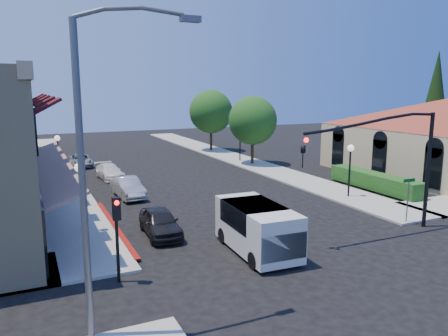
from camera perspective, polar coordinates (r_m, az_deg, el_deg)
name	(u,v)px	position (r m, az deg, el deg)	size (l,w,h in m)	color
ground	(317,261)	(19.26, 12.00, -11.82)	(120.00, 120.00, 0.00)	black
sidewalk_left	(52,169)	(41.85, -21.50, -0.15)	(3.50, 50.00, 0.12)	gray
sidewalk_right	(229,157)	(46.17, 0.69, 1.51)	(3.50, 50.00, 0.12)	gray
curb_red_strip	(115,228)	(23.66, -14.06, -7.66)	(0.25, 10.00, 0.06)	maroon
mission_building	(448,129)	(41.84, 27.21, 4.53)	(30.12, 30.12, 6.40)	#D2BD8A
hedge	(374,190)	(33.14, 18.99, -2.73)	(1.40, 8.00, 1.10)	#1F4C15
conifer_far	(435,96)	(50.46, 25.90, 8.42)	(3.20, 3.20, 11.00)	black
street_tree_a	(253,121)	(41.28, 3.76, 6.21)	(4.56, 4.56, 6.48)	black
street_tree_b	(211,112)	(50.26, -1.72, 7.38)	(4.94, 4.94, 7.02)	black
signal_mast_arm	(399,152)	(23.13, 21.88, 1.89)	(8.01, 0.39, 6.00)	black
secondary_signal	(117,224)	(16.58, -13.82, -7.07)	(0.28, 0.42, 3.32)	black
cobra_streetlight	(94,160)	(12.45, -16.56, 0.98)	(3.60, 0.25, 9.31)	#595B5E
street_name_sign	(408,193)	(25.21, 22.93, -3.06)	(0.80, 0.06, 2.50)	#595B5E
lamppost_left_near	(80,180)	(22.75, -18.32, -1.47)	(0.44, 0.44, 3.57)	black
lamppost_left_far	(58,146)	(36.53, -20.90, 2.69)	(0.44, 0.44, 3.57)	black
lamppost_right_near	(350,157)	(29.78, 16.16, 1.36)	(0.44, 0.44, 3.57)	black
lamppost_right_far	(240,134)	(43.04, 2.11, 4.44)	(0.44, 0.44, 3.57)	black
white_van	(258,226)	(19.44, 4.41, -7.52)	(2.31, 4.91, 2.14)	silver
parked_car_a	(160,222)	(22.00, -8.35, -7.00)	(1.58, 3.94, 1.34)	black
parked_car_b	(128,187)	(29.84, -12.45, -2.50)	(1.42, 4.07, 1.34)	#ABACB0
parked_car_c	(110,172)	(36.26, -14.73, -0.47)	(1.63, 4.00, 1.16)	silver
parked_car_d	(81,160)	(42.72, -18.20, 0.95)	(1.88, 4.08, 1.13)	#9D9FA2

